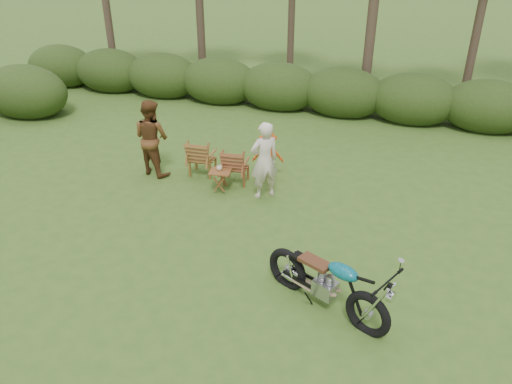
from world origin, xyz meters
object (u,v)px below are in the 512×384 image
(cup, at_px, (219,168))
(lawn_chair_left, at_px, (203,174))
(motorcycle, at_px, (324,306))
(lawn_chair_right, at_px, (236,182))
(child, at_px, (268,176))
(adult_a, at_px, (264,196))
(side_table, at_px, (221,181))
(adult_b, at_px, (155,172))

(cup, bearing_deg, lawn_chair_left, 138.01)
(motorcycle, height_order, lawn_chair_right, motorcycle)
(lawn_chair_left, distance_m, child, 1.49)
(lawn_chair_right, xyz_separation_m, child, (0.58, 0.52, 0.00))
(motorcycle, relative_size, adult_a, 1.25)
(motorcycle, height_order, child, motorcycle)
(cup, height_order, adult_a, adult_a)
(lawn_chair_left, xyz_separation_m, child, (1.44, 0.38, 0.00))
(lawn_chair_right, relative_size, child, 0.78)
(adult_a, bearing_deg, side_table, -36.22)
(child, bearing_deg, lawn_chair_left, 0.60)
(side_table, distance_m, adult_b, 1.84)
(lawn_chair_left, relative_size, adult_b, 0.51)
(child, bearing_deg, adult_a, 88.36)
(lawn_chair_right, height_order, adult_b, adult_b)
(lawn_chair_right, relative_size, side_table, 1.77)
(lawn_chair_right, bearing_deg, side_table, 64.75)
(adult_a, height_order, child, adult_a)
(lawn_chair_right, xyz_separation_m, side_table, (-0.17, -0.49, 0.24))
(adult_a, relative_size, child, 1.54)
(motorcycle, bearing_deg, lawn_chair_right, 153.69)
(cup, bearing_deg, adult_b, 169.62)
(cup, bearing_deg, motorcycle, -45.89)
(side_table, bearing_deg, cup, 128.76)
(motorcycle, bearing_deg, adult_b, 170.25)
(motorcycle, distance_m, adult_a, 3.55)
(motorcycle, xyz_separation_m, adult_a, (-1.89, 3.00, 0.00))
(lawn_chair_right, distance_m, lawn_chair_left, 0.87)
(side_table, height_order, adult_b, adult_b)
(motorcycle, bearing_deg, cup, 159.78)
(adult_a, bearing_deg, child, -118.03)
(side_table, distance_m, cup, 0.29)
(side_table, bearing_deg, lawn_chair_left, 137.47)
(lawn_chair_left, relative_size, adult_a, 0.53)
(motorcycle, distance_m, adult_b, 5.68)
(lawn_chair_left, distance_m, side_table, 0.97)
(adult_b, bearing_deg, side_table, -175.18)
(adult_a, bearing_deg, motorcycle, 81.67)
(cup, height_order, adult_b, adult_b)
(motorcycle, bearing_deg, lawn_chair_left, 160.47)
(cup, distance_m, adult_b, 1.86)
(side_table, xyz_separation_m, adult_b, (-1.78, 0.36, -0.24))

